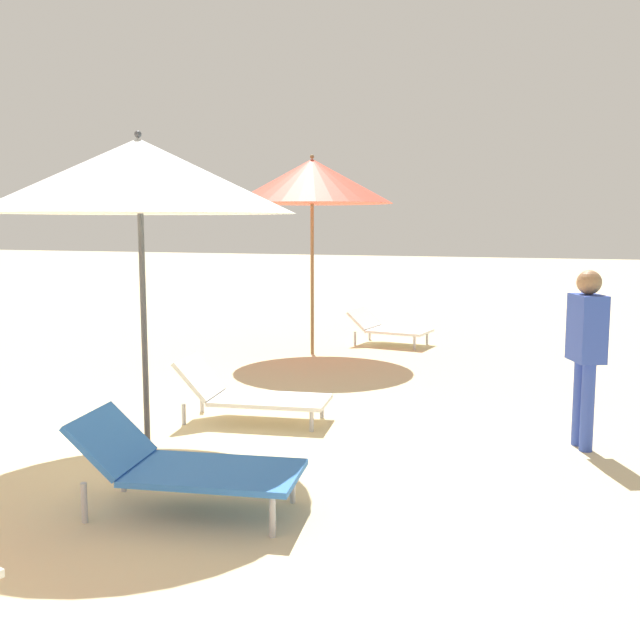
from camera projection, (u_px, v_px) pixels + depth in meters
umbrella_second at (139, 176)px, 5.98m from camera, size 2.54×2.54×2.65m
lounger_second_shoreside at (249, 393)px, 7.13m from camera, size 1.51×0.80×0.61m
lounger_second_inland at (184, 464)px, 4.87m from camera, size 1.56×0.90×0.65m
umbrella_farthest at (312, 181)px, 10.50m from camera, size 2.31×2.31×2.87m
lounger_farthest_shoreside at (389, 328)px, 11.61m from camera, size 1.30×0.83×0.52m
person_walking_near at (586, 343)px, 6.19m from camera, size 0.34×0.42×1.52m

